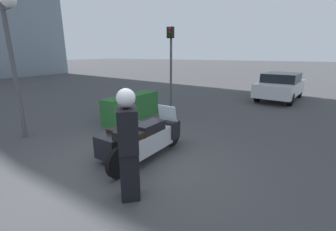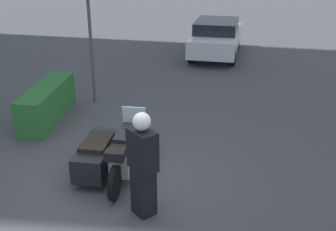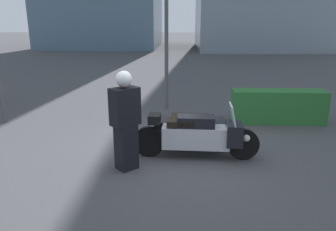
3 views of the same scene
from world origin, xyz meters
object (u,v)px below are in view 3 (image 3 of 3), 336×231
(police_motorcycle, at_px, (197,132))
(twin_lamp_post, at_px, (166,11))
(hedge_bush_curbside, at_px, (278,106))
(officer_rider, at_px, (125,119))

(police_motorcycle, relative_size, twin_lamp_post, 0.67)
(police_motorcycle, bearing_deg, hedge_bush_curbside, 46.25)
(police_motorcycle, bearing_deg, officer_rider, -145.41)
(hedge_bush_curbside, bearing_deg, twin_lamp_post, 155.83)
(police_motorcycle, height_order, officer_rider, officer_rider)
(officer_rider, distance_m, twin_lamp_post, 5.03)
(officer_rider, bearing_deg, police_motorcycle, 78.65)
(twin_lamp_post, bearing_deg, hedge_bush_curbside, -24.17)
(officer_rider, xyz_separation_m, hedge_bush_curbside, (3.70, 3.16, -0.54))
(hedge_bush_curbside, bearing_deg, police_motorcycle, -135.67)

